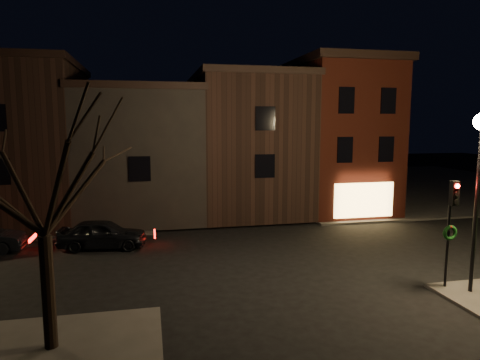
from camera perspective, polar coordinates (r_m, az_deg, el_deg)
name	(u,v)px	position (r m, az deg, el deg)	size (l,w,h in m)	color
ground	(264,256)	(20.61, 3.25, -10.07)	(120.00, 120.00, 0.00)	black
sidewalk_far_right	(401,184)	(46.80, 20.68, -0.50)	(30.00, 30.00, 0.12)	#2D2B28
corner_building	(338,135)	(31.34, 12.96, 5.85)	(6.50, 8.50, 10.50)	#3E120B
row_building_a	(246,143)	(30.22, 0.81, 4.91)	(7.30, 10.30, 9.40)	black
row_building_b	(141,152)	(29.50, -13.09, 3.67)	(7.80, 10.30, 8.40)	black
row_building_c	(23,142)	(30.46, -26.94, 4.58)	(7.30, 10.30, 9.90)	black
street_lamp_near	(480,154)	(17.29, 29.38, 3.08)	(0.60, 0.60, 6.48)	black
traffic_signal	(451,217)	(17.58, 26.35, -4.48)	(0.58, 0.38, 4.05)	black
bare_tree_left	(40,155)	(12.28, -25.15, 3.08)	(5.60, 5.60, 7.50)	black
parked_car_a	(102,234)	(22.67, -17.86, -6.86)	(1.73, 4.31, 1.47)	black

